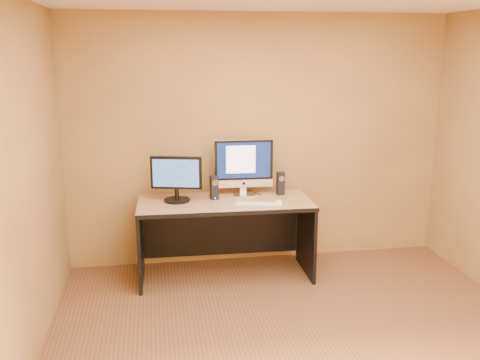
{
  "coord_description": "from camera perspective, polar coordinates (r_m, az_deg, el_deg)",
  "views": [
    {
      "loc": [
        -1.09,
        -3.45,
        2.21
      ],
      "look_at": [
        -0.29,
        1.44,
        1.02
      ],
      "focal_mm": 40.0,
      "sensor_mm": 36.0,
      "label": 1
    }
  ],
  "objects": [
    {
      "name": "floor",
      "position": [
        4.24,
        7.4,
        -18.03
      ],
      "size": [
        4.0,
        4.0,
        0.0
      ],
      "primitive_type": "plane",
      "color": "brown",
      "rests_on": "ground"
    },
    {
      "name": "walls",
      "position": [
        3.73,
        8.01,
        -0.74
      ],
      "size": [
        4.0,
        4.0,
        2.6
      ],
      "primitive_type": null,
      "color": "#AD7F45",
      "rests_on": "ground"
    },
    {
      "name": "desk",
      "position": [
        5.35,
        -1.6,
        -6.33
      ],
      "size": [
        1.71,
        0.77,
        0.78
      ],
      "primitive_type": null,
      "rotation": [
        0.0,
        0.0,
        -0.02
      ],
      "color": "#A77C53",
      "rests_on": "ground"
    },
    {
      "name": "imac",
      "position": [
        5.39,
        0.43,
        1.38
      ],
      "size": [
        0.61,
        0.24,
        0.58
      ],
      "primitive_type": null,
      "rotation": [
        0.0,
        0.0,
        -0.02
      ],
      "color": "silver",
      "rests_on": "desk"
    },
    {
      "name": "second_monitor",
      "position": [
        5.22,
        -6.8,
        0.1
      ],
      "size": [
        0.55,
        0.37,
        0.44
      ],
      "primitive_type": null,
      "rotation": [
        0.0,
        0.0,
        -0.24
      ],
      "color": "black",
      "rests_on": "desk"
    },
    {
      "name": "speaker_left",
      "position": [
        5.29,
        -2.78,
        -0.82
      ],
      "size": [
        0.08,
        0.09,
        0.23
      ],
      "primitive_type": null,
      "rotation": [
        0.0,
        0.0,
        0.17
      ],
      "color": "black",
      "rests_on": "desk"
    },
    {
      "name": "speaker_right",
      "position": [
        5.47,
        4.35,
        -0.36
      ],
      "size": [
        0.07,
        0.08,
        0.23
      ],
      "primitive_type": null,
      "rotation": [
        0.0,
        0.0,
        0.02
      ],
      "color": "black",
      "rests_on": "desk"
    },
    {
      "name": "keyboard",
      "position": [
        5.1,
        2.06,
        -2.6
      ],
      "size": [
        0.47,
        0.21,
        0.02
      ],
      "primitive_type": "cube",
      "rotation": [
        0.0,
        0.0,
        -0.21
      ],
      "color": "silver",
      "rests_on": "desk"
    },
    {
      "name": "mouse",
      "position": [
        5.16,
        4.19,
        -2.31
      ],
      "size": [
        0.07,
        0.11,
        0.04
      ],
      "primitive_type": "ellipsoid",
      "rotation": [
        0.0,
        0.0,
        0.11
      ],
      "color": "white",
      "rests_on": "desk"
    },
    {
      "name": "cable_a",
      "position": [
        5.54,
        1.48,
        -1.34
      ],
      "size": [
        0.11,
        0.21,
        0.01
      ],
      "primitive_type": "cylinder",
      "rotation": [
        1.57,
        0.0,
        0.45
      ],
      "color": "black",
      "rests_on": "desk"
    },
    {
      "name": "cable_b",
      "position": [
        5.57,
        0.39,
        -1.24
      ],
      "size": [
        0.09,
        0.17,
        0.01
      ],
      "primitive_type": "cylinder",
      "rotation": [
        1.57,
        0.0,
        -0.46
      ],
      "color": "black",
      "rests_on": "desk"
    }
  ]
}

